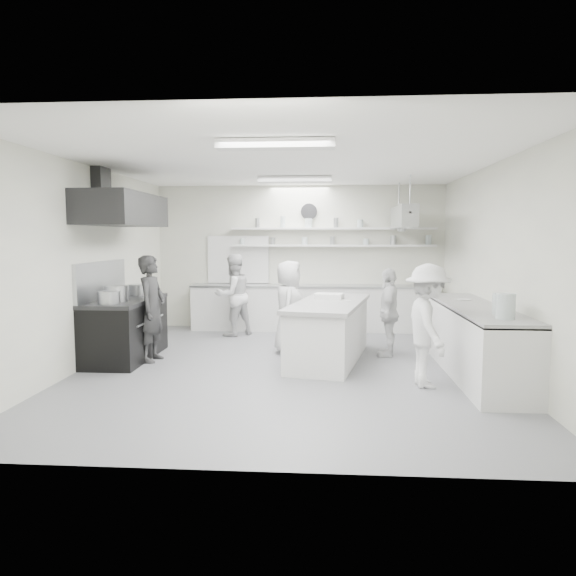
# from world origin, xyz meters

# --- Properties ---
(floor) EXTENTS (6.00, 7.00, 0.02)m
(floor) POSITION_xyz_m (0.00, 0.00, -0.01)
(floor) COLOR slate
(floor) RESTS_ON ground
(ceiling) EXTENTS (6.00, 7.00, 0.02)m
(ceiling) POSITION_xyz_m (0.00, 0.00, 3.01)
(ceiling) COLOR white
(ceiling) RESTS_ON wall_back
(wall_back) EXTENTS (6.00, 0.04, 3.00)m
(wall_back) POSITION_xyz_m (0.00, 3.50, 1.50)
(wall_back) COLOR silver
(wall_back) RESTS_ON floor
(wall_front) EXTENTS (6.00, 0.04, 3.00)m
(wall_front) POSITION_xyz_m (0.00, -3.50, 1.50)
(wall_front) COLOR silver
(wall_front) RESTS_ON floor
(wall_left) EXTENTS (0.04, 7.00, 3.00)m
(wall_left) POSITION_xyz_m (-3.00, 0.00, 1.50)
(wall_left) COLOR silver
(wall_left) RESTS_ON floor
(wall_right) EXTENTS (0.04, 7.00, 3.00)m
(wall_right) POSITION_xyz_m (3.00, 0.00, 1.50)
(wall_right) COLOR silver
(wall_right) RESTS_ON floor
(stove) EXTENTS (0.80, 1.80, 0.90)m
(stove) POSITION_xyz_m (-2.60, 0.40, 0.45)
(stove) COLOR black
(stove) RESTS_ON floor
(exhaust_hood) EXTENTS (0.85, 2.00, 0.50)m
(exhaust_hood) POSITION_xyz_m (-2.60, 0.40, 2.35)
(exhaust_hood) COLOR #242426
(exhaust_hood) RESTS_ON wall_left
(back_counter) EXTENTS (5.00, 0.60, 0.92)m
(back_counter) POSITION_xyz_m (0.30, 3.20, 0.46)
(back_counter) COLOR silver
(back_counter) RESTS_ON floor
(shelf_lower) EXTENTS (4.20, 0.26, 0.04)m
(shelf_lower) POSITION_xyz_m (0.70, 3.37, 1.75)
(shelf_lower) COLOR silver
(shelf_lower) RESTS_ON wall_back
(shelf_upper) EXTENTS (4.20, 0.26, 0.04)m
(shelf_upper) POSITION_xyz_m (0.70, 3.37, 2.10)
(shelf_upper) COLOR silver
(shelf_upper) RESTS_ON wall_back
(pass_through_window) EXTENTS (1.30, 0.04, 1.00)m
(pass_through_window) POSITION_xyz_m (-1.30, 3.48, 1.45)
(pass_through_window) COLOR black
(pass_through_window) RESTS_ON wall_back
(wall_clock) EXTENTS (0.32, 0.05, 0.32)m
(wall_clock) POSITION_xyz_m (0.20, 3.46, 2.45)
(wall_clock) COLOR beige
(wall_clock) RESTS_ON wall_back
(right_counter) EXTENTS (0.74, 3.30, 0.94)m
(right_counter) POSITION_xyz_m (2.65, -0.20, 0.47)
(right_counter) COLOR silver
(right_counter) RESTS_ON floor
(pot_rack) EXTENTS (0.30, 1.60, 0.40)m
(pot_rack) POSITION_xyz_m (2.00, 2.40, 2.30)
(pot_rack) COLOR #A6A9AD
(pot_rack) RESTS_ON ceiling
(light_fixture_front) EXTENTS (1.30, 0.25, 0.10)m
(light_fixture_front) POSITION_xyz_m (0.00, -1.80, 2.94)
(light_fixture_front) COLOR silver
(light_fixture_front) RESTS_ON ceiling
(light_fixture_rear) EXTENTS (1.30, 0.25, 0.10)m
(light_fixture_rear) POSITION_xyz_m (0.00, 1.80, 2.94)
(light_fixture_rear) COLOR silver
(light_fixture_rear) RESTS_ON ceiling
(prep_island) EXTENTS (1.34, 2.51, 0.88)m
(prep_island) POSITION_xyz_m (0.61, 0.54, 0.44)
(prep_island) COLOR silver
(prep_island) RESTS_ON floor
(stove_pot) EXTENTS (0.36, 0.36, 0.29)m
(stove_pot) POSITION_xyz_m (-2.60, 0.07, 1.05)
(stove_pot) COLOR #A6A9AD
(stove_pot) RESTS_ON stove
(cook_stove) EXTENTS (0.45, 0.64, 1.65)m
(cook_stove) POSITION_xyz_m (-2.13, 0.29, 0.82)
(cook_stove) COLOR #2A2A2A
(cook_stove) RESTS_ON floor
(cook_back) EXTENTS (0.98, 0.97, 1.60)m
(cook_back) POSITION_xyz_m (-1.24, 2.49, 0.80)
(cook_back) COLOR silver
(cook_back) RESTS_ON floor
(cook_island_left) EXTENTS (0.51, 0.76, 1.54)m
(cook_island_left) POSITION_xyz_m (-0.05, 1.05, 0.77)
(cook_island_left) COLOR silver
(cook_island_left) RESTS_ON floor
(cook_island_right) EXTENTS (0.52, 0.89, 1.43)m
(cook_island_right) POSITION_xyz_m (1.58, 0.90, 0.71)
(cook_island_right) COLOR silver
(cook_island_right) RESTS_ON floor
(cook_right) EXTENTS (0.68, 1.08, 1.59)m
(cook_right) POSITION_xyz_m (1.87, -0.84, 0.80)
(cook_right) COLOR silver
(cook_right) RESTS_ON floor
(bowl_island_a) EXTENTS (0.30, 0.30, 0.06)m
(bowl_island_a) POSITION_xyz_m (0.58, 0.99, 0.91)
(bowl_island_a) COLOR #A6A9AD
(bowl_island_a) RESTS_ON prep_island
(bowl_island_b) EXTENTS (0.21, 0.21, 0.06)m
(bowl_island_b) POSITION_xyz_m (0.85, 0.61, 0.91)
(bowl_island_b) COLOR silver
(bowl_island_b) RESTS_ON prep_island
(bowl_right) EXTENTS (0.28, 0.28, 0.05)m
(bowl_right) POSITION_xyz_m (2.64, 0.45, 0.97)
(bowl_right) COLOR silver
(bowl_right) RESTS_ON right_counter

